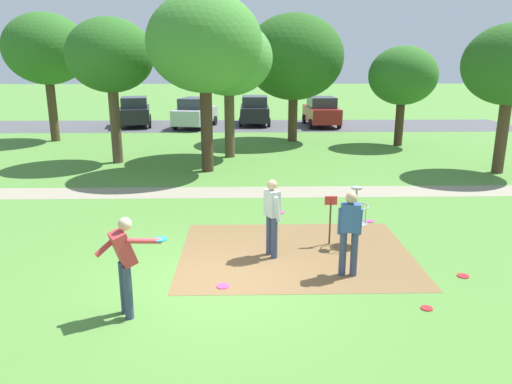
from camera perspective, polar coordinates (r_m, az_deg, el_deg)
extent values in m
plane|color=#518438|center=(9.41, -4.76, -10.80)|extent=(160.00, 160.00, 0.00)
cube|color=brown|center=(10.84, 4.66, -7.16)|extent=(5.05, 3.90, 0.01)
cylinder|color=#9E9EA3|center=(11.25, 11.56, -2.94)|extent=(0.05, 0.05, 1.35)
cylinder|color=#9E9EA3|center=(11.05, 11.75, 0.48)|extent=(0.24, 0.24, 0.04)
torus|color=#9E9EA3|center=(11.16, 11.63, -1.60)|extent=(0.58, 0.58, 0.02)
torus|color=#9E9EA3|center=(11.28, 11.53, -3.55)|extent=(0.55, 0.55, 0.03)
cylinder|color=#9E9EA3|center=(11.29, 11.52, -3.64)|extent=(0.48, 0.48, 0.02)
cylinder|color=gray|center=(11.28, 12.76, -2.56)|extent=(0.01, 0.01, 0.40)
cylinder|color=gray|center=(11.40, 12.37, -2.35)|extent=(0.01, 0.01, 0.40)
cylinder|color=gray|center=(11.45, 11.69, -2.23)|extent=(0.01, 0.01, 0.40)
cylinder|color=gray|center=(11.42, 10.97, -2.24)|extent=(0.01, 0.01, 0.40)
cylinder|color=gray|center=(11.31, 10.48, -2.38)|extent=(0.01, 0.01, 0.40)
cylinder|color=gray|center=(11.17, 10.39, -2.60)|extent=(0.01, 0.01, 0.40)
cylinder|color=gray|center=(11.05, 10.76, -2.82)|extent=(0.01, 0.01, 0.40)
cylinder|color=gray|center=(11.00, 11.46, -2.95)|extent=(0.01, 0.01, 0.40)
cylinder|color=gray|center=(11.03, 12.21, -2.93)|extent=(0.01, 0.01, 0.40)
cylinder|color=gray|center=(11.14, 12.70, -2.78)|extent=(0.01, 0.01, 0.40)
cylinder|color=#4C3823|center=(11.27, 8.68, -3.44)|extent=(0.04, 0.04, 1.10)
cube|color=red|center=(11.12, 8.79, -0.99)|extent=(0.28, 0.03, 0.20)
cylinder|color=#384260|center=(10.59, 1.58, -5.00)|extent=(0.14, 0.14, 0.92)
cylinder|color=#384260|center=(10.41, 2.16, -5.38)|extent=(0.14, 0.14, 0.92)
cube|color=silver|center=(10.27, 1.90, -1.32)|extent=(0.35, 0.42, 0.56)
sphere|color=tan|center=(10.16, 1.92, 0.85)|extent=(0.22, 0.22, 0.22)
cylinder|color=silver|center=(10.46, 1.50, -1.48)|extent=(0.19, 0.15, 0.55)
cylinder|color=silver|center=(10.14, 2.51, -2.03)|extent=(0.19, 0.15, 0.55)
cylinder|color=#E53D99|center=(10.42, 2.76, -2.40)|extent=(0.22, 0.22, 0.02)
cylinder|color=#384260|center=(9.75, 10.14, -7.10)|extent=(0.14, 0.14, 0.92)
cylinder|color=#384260|center=(9.77, 11.43, -7.11)|extent=(0.14, 0.14, 0.92)
cube|color=#385693|center=(9.50, 11.01, -2.97)|extent=(0.38, 0.26, 0.56)
sphere|color=tan|center=(9.39, 11.13, -0.65)|extent=(0.22, 0.22, 0.22)
cylinder|color=#385693|center=(9.53, 9.84, -3.39)|extent=(0.11, 0.17, 0.55)
cylinder|color=#385693|center=(9.57, 12.10, -3.44)|extent=(0.11, 0.17, 0.55)
cylinder|color=#1E93DB|center=(9.75, 10.84, -3.93)|extent=(0.22, 0.22, 0.02)
cylinder|color=#384260|center=(8.54, -15.22, -10.76)|extent=(0.14, 0.14, 0.92)
cylinder|color=#384260|center=(8.35, -14.77, -11.35)|extent=(0.14, 0.14, 0.92)
cube|color=#D1383D|center=(8.15, -15.36, -6.38)|extent=(0.51, 0.50, 0.60)
sphere|color=beige|center=(8.03, -15.15, -3.65)|extent=(0.22, 0.22, 0.22)
cylinder|color=#D1383D|center=(8.04, -13.03, -5.61)|extent=(0.55, 0.37, 0.21)
cylinder|color=#1E93DB|center=(8.14, -11.15, -5.47)|extent=(0.22, 0.22, 0.02)
cylinder|color=#D1383D|center=(8.23, -16.91, -5.90)|extent=(0.46, 0.32, 0.37)
cylinder|color=red|center=(9.05, 19.41, -12.74)|extent=(0.20, 0.20, 0.02)
cylinder|color=gold|center=(12.43, 11.34, -4.40)|extent=(0.25, 0.25, 0.02)
cylinder|color=#E53D99|center=(13.18, 13.23, -3.37)|extent=(0.22, 0.22, 0.02)
cylinder|color=red|center=(10.54, 23.13, -9.04)|extent=(0.23, 0.23, 0.02)
cylinder|color=#E53D99|center=(9.33, -3.90, -10.96)|extent=(0.24, 0.24, 0.02)
cylinder|color=brown|center=(20.81, -16.16, 7.44)|extent=(0.42, 0.42, 3.02)
ellipsoid|color=#2D6623|center=(20.64, -16.74, 15.13)|extent=(3.42, 3.42, 2.90)
cylinder|color=#4C3823|center=(25.61, 4.33, 8.62)|extent=(0.48, 0.48, 2.38)
ellipsoid|color=#285B1E|center=(25.44, 4.47, 15.50)|extent=(5.01, 5.01, 4.26)
cylinder|color=#422D1E|center=(25.16, 16.46, 7.69)|extent=(0.41, 0.41, 2.17)
ellipsoid|color=#2D6623|center=(24.98, 16.86, 12.95)|extent=(3.27, 3.27, 2.78)
cylinder|color=brown|center=(21.24, -3.12, 7.89)|extent=(0.43, 0.43, 2.83)
ellipsoid|color=#4C8E3D|center=(21.07, -3.24, 15.46)|extent=(3.70, 3.70, 3.14)
cylinder|color=#422D1E|center=(18.49, -5.80, 7.25)|extent=(0.45, 0.45, 3.15)
ellipsoid|color=#428433|center=(18.32, -6.07, 17.03)|extent=(4.18, 4.18, 3.55)
cylinder|color=#4C3823|center=(20.33, 26.86, 5.75)|extent=(0.42, 0.42, 2.69)
ellipsoid|color=#285B1E|center=(20.14, 27.77, 13.11)|extent=(3.41, 3.41, 2.90)
cylinder|color=#4C3823|center=(27.64, -22.74, 8.74)|extent=(0.45, 0.45, 3.10)
ellipsoid|color=#2D6623|center=(27.53, -23.43, 15.17)|extent=(4.16, 4.16, 3.54)
cube|color=#4C4C51|center=(31.75, -2.39, 7.78)|extent=(36.00, 6.00, 0.01)
cube|color=black|center=(32.57, -14.01, 8.86)|extent=(2.52, 4.45, 0.90)
cube|color=#2D333D|center=(32.50, -14.10, 10.21)|extent=(1.95, 2.43, 0.64)
cylinder|color=black|center=(33.96, -15.42, 8.25)|extent=(0.28, 0.62, 0.60)
cylinder|color=black|center=(33.89, -12.35, 8.43)|extent=(0.28, 0.62, 0.60)
cylinder|color=black|center=(31.38, -15.69, 7.69)|extent=(0.28, 0.62, 0.60)
cylinder|color=black|center=(31.31, -12.37, 7.89)|extent=(0.28, 0.62, 0.60)
cube|color=#B2B7BC|center=(31.11, -7.13, 8.91)|extent=(2.64, 4.48, 0.90)
cube|color=#2D333D|center=(31.04, -7.17, 10.32)|extent=(2.00, 2.47, 0.64)
cylinder|color=black|center=(32.67, -7.93, 8.39)|extent=(0.30, 0.62, 0.60)
cylinder|color=black|center=(32.15, -4.85, 8.37)|extent=(0.30, 0.62, 0.60)
cylinder|color=black|center=(30.23, -9.49, 7.78)|extent=(0.30, 0.62, 0.60)
cylinder|color=black|center=(29.67, -6.19, 7.76)|extent=(0.30, 0.62, 0.60)
cube|color=black|center=(32.36, -0.17, 9.27)|extent=(1.85, 4.22, 0.90)
cube|color=#2D333D|center=(32.29, -0.17, 10.62)|extent=(1.61, 2.20, 0.64)
cylinder|color=black|center=(33.71, -1.74, 8.73)|extent=(0.19, 0.60, 0.60)
cylinder|color=black|center=(33.72, 1.36, 8.74)|extent=(0.19, 0.60, 0.60)
cylinder|color=black|center=(31.12, -1.82, 8.18)|extent=(0.19, 0.60, 0.60)
cylinder|color=black|center=(31.14, 1.53, 8.19)|extent=(0.19, 0.60, 0.60)
cube|color=maroon|center=(31.88, 7.66, 9.04)|extent=(1.95, 4.26, 0.90)
cube|color=#2D333D|center=(31.81, 7.71, 10.42)|extent=(1.66, 2.24, 0.64)
cylinder|color=black|center=(33.05, 5.66, 8.53)|extent=(0.20, 0.61, 0.60)
cylinder|color=black|center=(33.38, 8.75, 8.50)|extent=(0.20, 0.61, 0.60)
cylinder|color=black|center=(30.50, 6.42, 7.95)|extent=(0.20, 0.61, 0.60)
cylinder|color=black|center=(30.85, 9.75, 7.91)|extent=(0.20, 0.61, 0.60)
cube|color=gray|center=(15.67, -3.38, -0.03)|extent=(40.00, 1.36, 0.00)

